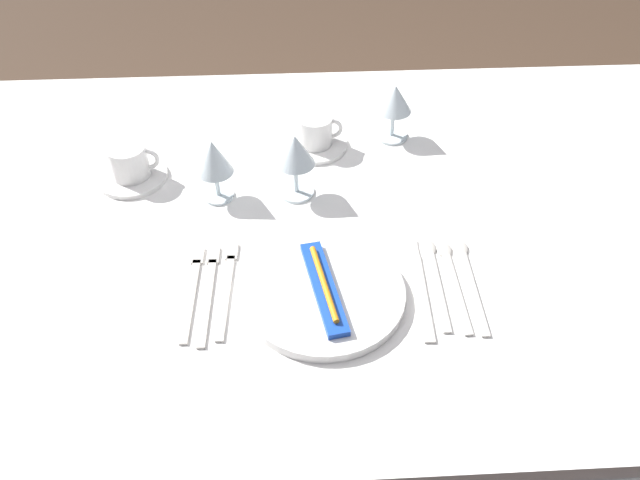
% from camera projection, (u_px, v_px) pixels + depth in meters
% --- Properties ---
extents(ground_plane, '(6.00, 6.00, 0.00)m').
position_uv_depth(ground_plane, '(330.00, 414.00, 1.74)').
color(ground_plane, '#4C3828').
extents(dining_table, '(1.80, 1.11, 0.74)m').
position_uv_depth(dining_table, '(333.00, 241.00, 1.29)').
color(dining_table, white).
rests_on(dining_table, ground).
extents(dinner_plate, '(0.28, 0.28, 0.02)m').
position_uv_depth(dinner_plate, '(324.00, 293.00, 1.06)').
color(dinner_plate, white).
rests_on(dinner_plate, dining_table).
extents(toothbrush_package, '(0.07, 0.21, 0.02)m').
position_uv_depth(toothbrush_package, '(324.00, 287.00, 1.05)').
color(toothbrush_package, blue).
rests_on(toothbrush_package, dinner_plate).
extents(fork_outer, '(0.03, 0.22, 0.00)m').
position_uv_depth(fork_outer, '(227.00, 285.00, 1.09)').
color(fork_outer, beige).
rests_on(fork_outer, dining_table).
extents(fork_inner, '(0.02, 0.23, 0.00)m').
position_uv_depth(fork_inner, '(209.00, 290.00, 1.08)').
color(fork_inner, beige).
rests_on(fork_inner, dining_table).
extents(fork_salad, '(0.02, 0.22, 0.00)m').
position_uv_depth(fork_salad, '(192.00, 288.00, 1.08)').
color(fork_salad, beige).
rests_on(fork_salad, dining_table).
extents(dinner_knife, '(0.03, 0.24, 0.00)m').
position_uv_depth(dinner_knife, '(421.00, 290.00, 1.08)').
color(dinner_knife, beige).
rests_on(dinner_knife, dining_table).
extents(spoon_soup, '(0.03, 0.22, 0.01)m').
position_uv_depth(spoon_soup, '(434.00, 272.00, 1.11)').
color(spoon_soup, beige).
rests_on(spoon_soup, dining_table).
extents(spoon_dessert, '(0.03, 0.22, 0.01)m').
position_uv_depth(spoon_dessert, '(451.00, 274.00, 1.11)').
color(spoon_dessert, beige).
rests_on(spoon_dessert, dining_table).
extents(spoon_tea, '(0.03, 0.22, 0.01)m').
position_uv_depth(spoon_tea, '(468.00, 274.00, 1.11)').
color(spoon_tea, beige).
rests_on(spoon_tea, dining_table).
extents(saucer_left, '(0.14, 0.14, 0.01)m').
position_uv_depth(saucer_left, '(132.00, 176.00, 1.31)').
color(saucer_left, white).
rests_on(saucer_left, dining_table).
extents(coffee_cup_left, '(0.10, 0.08, 0.07)m').
position_uv_depth(coffee_cup_left, '(129.00, 161.00, 1.28)').
color(coffee_cup_left, white).
rests_on(coffee_cup_left, saucer_left).
extents(saucer_right, '(0.14, 0.14, 0.01)m').
position_uv_depth(saucer_right, '(315.00, 145.00, 1.39)').
color(saucer_right, white).
rests_on(saucer_right, dining_table).
extents(coffee_cup_right, '(0.10, 0.08, 0.07)m').
position_uv_depth(coffee_cup_right, '(316.00, 130.00, 1.36)').
color(coffee_cup_right, white).
rests_on(coffee_cup_right, saucer_right).
extents(wine_glass_centre, '(0.08, 0.08, 0.13)m').
position_uv_depth(wine_glass_centre, '(395.00, 102.00, 1.36)').
color(wine_glass_centre, silver).
rests_on(wine_glass_centre, dining_table).
extents(wine_glass_left, '(0.07, 0.07, 0.13)m').
position_uv_depth(wine_glass_left, '(214.00, 159.00, 1.20)').
color(wine_glass_left, silver).
rests_on(wine_glass_left, dining_table).
extents(wine_glass_right, '(0.08, 0.08, 0.14)m').
position_uv_depth(wine_glass_right, '(295.00, 154.00, 1.21)').
color(wine_glass_right, silver).
rests_on(wine_glass_right, dining_table).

